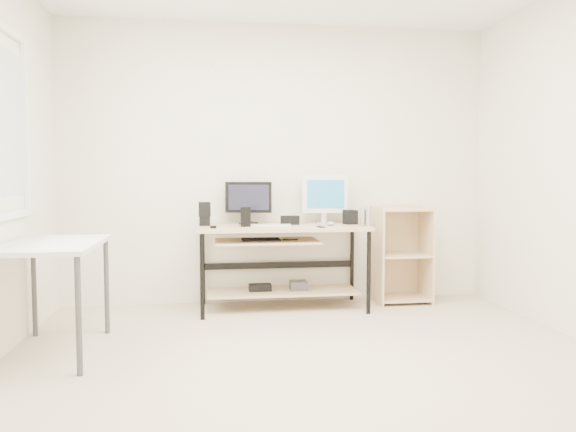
% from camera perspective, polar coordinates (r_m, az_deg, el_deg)
% --- Properties ---
extents(room, '(4.01, 4.01, 2.62)m').
position_cam_1_polar(room, '(3.36, 0.72, 6.27)').
color(room, beige).
rests_on(room, ground).
extents(desk, '(1.50, 0.65, 0.75)m').
position_cam_1_polar(desk, '(5.01, -0.84, -3.40)').
color(desk, tan).
rests_on(desk, ground).
extents(side_table, '(0.60, 1.00, 0.75)m').
position_cam_1_polar(side_table, '(4.04, -22.81, -3.62)').
color(side_table, silver).
rests_on(side_table, ground).
extents(shelf_unit, '(0.50, 0.40, 0.90)m').
position_cam_1_polar(shelf_unit, '(5.45, 11.34, -3.80)').
color(shelf_unit, beige).
rests_on(shelf_unit, ground).
extents(black_monitor, '(0.42, 0.18, 0.39)m').
position_cam_1_polar(black_monitor, '(5.15, -4.03, 1.64)').
color(black_monitor, black).
rests_on(black_monitor, desk).
extents(white_imac, '(0.43, 0.14, 0.46)m').
position_cam_1_polar(white_imac, '(5.24, 3.78, 2.13)').
color(white_imac, silver).
rests_on(white_imac, desk).
extents(keyboard, '(0.42, 0.17, 0.01)m').
position_cam_1_polar(keyboard, '(4.97, -2.07, -0.93)').
color(keyboard, silver).
rests_on(keyboard, desk).
extents(mouse, '(0.07, 0.11, 0.04)m').
position_cam_1_polar(mouse, '(5.02, 4.36, -0.77)').
color(mouse, '#B2B2B7').
rests_on(mouse, desk).
extents(center_speaker, '(0.17, 0.08, 0.08)m').
position_cam_1_polar(center_speaker, '(5.10, 0.20, -0.42)').
color(center_speaker, black).
rests_on(center_speaker, desk).
extents(speaker_left, '(0.11, 0.11, 0.21)m').
position_cam_1_polar(speaker_left, '(5.05, -8.46, 0.28)').
color(speaker_left, black).
rests_on(speaker_left, desk).
extents(speaker_right, '(0.13, 0.13, 0.13)m').
position_cam_1_polar(speaker_right, '(5.18, 6.35, -0.11)').
color(speaker_right, black).
rests_on(speaker_right, desk).
extents(audio_controller, '(0.09, 0.05, 0.17)m').
position_cam_1_polar(audio_controller, '(4.91, -4.34, -0.09)').
color(audio_controller, black).
rests_on(audio_controller, desk).
extents(volume_puck, '(0.07, 0.07, 0.02)m').
position_cam_1_polar(volume_puck, '(4.79, -7.60, -1.10)').
color(volume_puck, black).
rests_on(volume_puck, desk).
extents(smartphone, '(0.06, 0.11, 0.01)m').
position_cam_1_polar(smartphone, '(4.85, 3.37, -1.09)').
color(smartphone, black).
rests_on(smartphone, desk).
extents(coaster, '(0.12, 0.12, 0.01)m').
position_cam_1_polar(coaster, '(4.99, 7.56, -0.99)').
color(coaster, '#AD834E').
rests_on(coaster, desk).
extents(drinking_glass, '(0.09, 0.09, 0.15)m').
position_cam_1_polar(drinking_glass, '(4.99, 7.57, -0.08)').
color(drinking_glass, white).
rests_on(drinking_glass, coaster).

